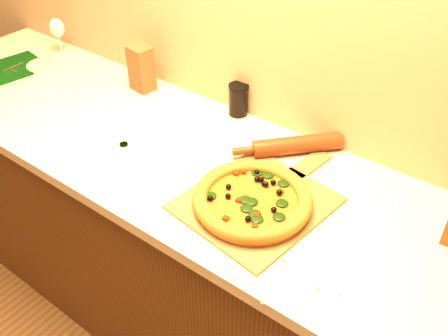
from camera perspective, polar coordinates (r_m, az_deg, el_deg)
cabinet at (r=1.89m, az=-1.05°, el=-11.11°), size 2.80×0.65×0.86m
countertop at (r=1.58m, az=-1.23°, el=-0.33°), size 2.84×0.68×0.04m
pizza_peel at (r=1.44m, az=4.08°, el=-3.70°), size 0.41×0.56×0.01m
pizza at (r=1.40m, az=3.24°, el=-3.65°), size 0.34×0.34×0.05m
cutting_board at (r=2.31m, az=-23.75°, el=10.21°), size 0.27×0.34×0.02m
bottle_cap at (r=1.69m, az=-11.39°, el=2.68°), size 0.03×0.03×0.01m
rolling_pin at (r=1.63m, az=8.38°, el=2.64°), size 0.31×0.33×0.06m
wine_glass at (r=2.34m, az=-18.55°, el=14.83°), size 0.07×0.07×0.16m
paper_bag at (r=1.97m, az=-9.43°, el=11.15°), size 0.10×0.08×0.17m
dark_jar at (r=1.80m, az=1.66°, el=7.81°), size 0.07×0.07×0.12m
side_plate at (r=2.28m, az=-19.86°, el=10.95°), size 0.16×0.16×0.01m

